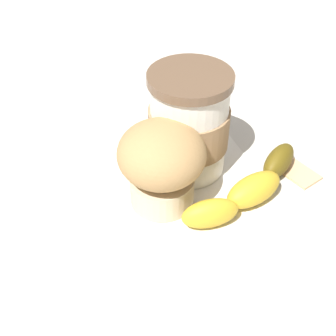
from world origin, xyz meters
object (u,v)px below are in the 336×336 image
at_px(sugar_packet, 297,171).
at_px(muffin, 162,163).
at_px(coffee_cup, 189,124).
at_px(banana, 249,187).

bearing_deg(sugar_packet, muffin, -92.88).
xyz_separation_m(coffee_cup, muffin, (0.05, -0.05, -0.01)).
height_order(muffin, sugar_packet, muffin).
bearing_deg(banana, muffin, -106.53).
distance_m(banana, sugar_packet, 0.08).
relative_size(coffee_cup, banana, 0.72).
bearing_deg(muffin, coffee_cup, 134.72).
height_order(coffee_cup, banana, coffee_cup).
height_order(muffin, banana, muffin).
xyz_separation_m(coffee_cup, banana, (0.07, 0.04, -0.04)).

